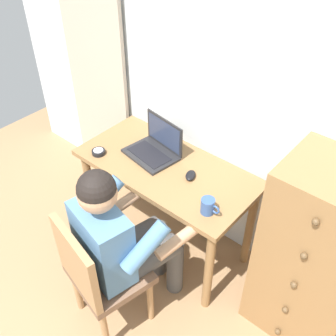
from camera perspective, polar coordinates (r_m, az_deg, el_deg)
The scene contains 10 objects.
wall_back at distance 2.31m, azimuth 15.73°, elevation 9.06°, with size 4.80×0.05×2.50m, color silver.
curtain_panel at distance 3.14m, azimuth -10.52°, elevation 15.53°, with size 0.63×0.03×2.23m, color #BCAD99.
desk at distance 2.64m, azimuth -0.24°, elevation -1.68°, with size 1.20×0.59×0.75m.
dresser at distance 2.39m, azimuth 20.25°, elevation -11.77°, with size 0.54×0.49×1.19m.
chair at distance 2.36m, azimuth -10.00°, elevation -14.62°, with size 0.49×0.48×0.86m.
person_seated at distance 2.26m, azimuth -6.55°, elevation -9.72°, with size 0.61×0.64×1.18m.
laptop at distance 2.64m, azimuth -1.84°, elevation 3.00°, with size 0.37×0.30×0.24m.
computer_mouse at distance 2.47m, azimuth 3.26°, elevation -1.06°, with size 0.06×0.10×0.03m, color black.
desk_clock at distance 2.69m, azimuth -9.94°, elevation 2.28°, with size 0.09×0.09×0.03m.
coffee_mug at distance 2.23m, azimuth 5.78°, elevation -5.47°, with size 0.12×0.08×0.09m.
Camera 1 is at (0.78, 0.34, 2.37)m, focal length 42.47 mm.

